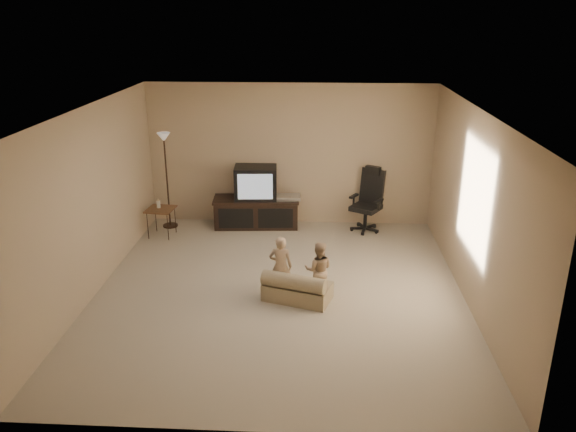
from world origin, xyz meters
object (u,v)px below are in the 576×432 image
at_px(side_table, 160,209).
at_px(toddler_left, 281,266).
at_px(office_chair, 368,208).
at_px(child_sofa, 296,289).
at_px(toddler_right, 319,270).
at_px(tv_stand, 257,202).
at_px(floor_lamp, 165,159).

bearing_deg(side_table, toddler_left, -43.05).
xyz_separation_m(office_chair, toddler_left, (-1.35, -2.51, 0.03)).
relative_size(child_sofa, toddler_right, 1.24).
distance_m(office_chair, toddler_right, 2.65).
bearing_deg(office_chair, tv_stand, -151.27).
height_order(side_table, floor_lamp, floor_lamp).
distance_m(tv_stand, floor_lamp, 1.74).
bearing_deg(toddler_left, tv_stand, -73.13).
height_order(tv_stand, side_table, tv_stand).
height_order(child_sofa, toddler_left, toddler_left).
xyz_separation_m(office_chair, side_table, (-3.53, -0.48, 0.07)).
distance_m(tv_stand, toddler_right, 2.82).
bearing_deg(toddler_left, office_chair, -114.49).
xyz_separation_m(toddler_left, toddler_right, (0.51, 0.00, -0.04)).
xyz_separation_m(office_chair, floor_lamp, (-3.51, -0.03, 0.83)).
relative_size(tv_stand, child_sofa, 1.61).
height_order(side_table, toddler_left, toddler_left).
bearing_deg(floor_lamp, toddler_right, -42.96).
height_order(tv_stand, toddler_right, tv_stand).
xyz_separation_m(tv_stand, office_chair, (1.96, -0.08, -0.05)).
relative_size(toddler_left, toddler_right, 1.09).
relative_size(office_chair, toddler_right, 1.43).
relative_size(office_chair, toddler_left, 1.31).
bearing_deg(tv_stand, child_sofa, -77.10).
relative_size(tv_stand, floor_lamp, 0.92).
bearing_deg(child_sofa, toddler_left, 166.46).
xyz_separation_m(side_table, toddler_left, (2.18, -2.04, -0.05)).
distance_m(child_sofa, toddler_left, 0.36).
bearing_deg(tv_stand, toddler_right, -70.68).
relative_size(floor_lamp, toddler_left, 1.97).
height_order(floor_lamp, toddler_left, floor_lamp).
bearing_deg(tv_stand, office_chair, -6.26).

